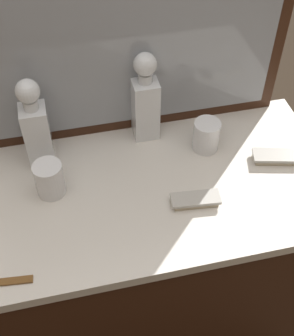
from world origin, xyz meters
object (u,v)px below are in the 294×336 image
object	(u,v)px
crystal_tumbler_far_left	(206,137)
tortoiseshell_comb	(10,281)
crystal_decanter_far_right	(145,104)
silver_brush_far_left	(195,200)
silver_brush_rear	(276,157)
crystal_decanter_right	(37,131)
crystal_tumbler_far_right	(50,180)

from	to	relation	value
crystal_tumbler_far_left	tortoiseshell_comb	world-z (taller)	crystal_tumbler_far_left
crystal_tumbler_far_left	tortoiseshell_comb	size ratio (longest dim) A/B	0.90
crystal_decanter_far_right	silver_brush_far_left	distance (m)	0.34
silver_brush_rear	tortoiseshell_comb	world-z (taller)	silver_brush_rear
crystal_tumbler_far_left	tortoiseshell_comb	distance (m)	0.71
silver_brush_far_left	tortoiseshell_comb	distance (m)	0.54
silver_brush_far_left	crystal_tumbler_far_left	bearing A→B (deg)	65.32
crystal_decanter_far_right	crystal_tumbler_far_left	world-z (taller)	crystal_decanter_far_right
crystal_decanter_right	crystal_tumbler_far_right	bearing A→B (deg)	-83.52
crystal_decanter_far_right	crystal_tumbler_far_left	bearing A→B (deg)	-32.23
crystal_decanter_right	tortoiseshell_comb	size ratio (longest dim) A/B	2.69
silver_brush_rear	tortoiseshell_comb	size ratio (longest dim) A/B	1.36
tortoiseshell_comb	crystal_tumbler_far_right	bearing A→B (deg)	65.14
crystal_decanter_right	tortoiseshell_comb	xyz separation A→B (m)	(-0.11, -0.41, -0.12)
crystal_tumbler_far_left	silver_brush_rear	distance (m)	0.22
crystal_tumbler_far_right	crystal_tumbler_far_left	bearing A→B (deg)	8.71
crystal_decanter_right	crystal_tumbler_far_left	size ratio (longest dim) A/B	2.98
crystal_decanter_right	crystal_decanter_far_right	bearing A→B (deg)	8.47
crystal_decanter_far_right	tortoiseshell_comb	xyz separation A→B (m)	(-0.45, -0.46, -0.12)
tortoiseshell_comb	crystal_decanter_right	bearing A→B (deg)	74.61
crystal_tumbler_far_left	tortoiseshell_comb	xyz separation A→B (m)	(-0.62, -0.35, -0.04)
silver_brush_far_left	silver_brush_rear	xyz separation A→B (m)	(0.29, 0.11, 0.00)
crystal_tumbler_far_right	silver_brush_rear	world-z (taller)	crystal_tumbler_far_right
crystal_tumbler_far_left	silver_brush_rear	size ratio (longest dim) A/B	0.66
crystal_decanter_far_right	crystal_decanter_right	size ratio (longest dim) A/B	1.01
crystal_tumbler_far_left	crystal_decanter_far_right	bearing A→B (deg)	147.77
silver_brush_rear	crystal_tumbler_far_right	bearing A→B (deg)	177.71
crystal_decanter_right	silver_brush_rear	xyz separation A→B (m)	(0.70, -0.16, -0.11)
crystal_decanter_right	crystal_tumbler_far_left	distance (m)	0.52
silver_brush_far_left	tortoiseshell_comb	bearing A→B (deg)	-165.10
crystal_decanter_far_right	crystal_decanter_right	distance (m)	0.34
silver_brush_far_left	silver_brush_rear	distance (m)	0.31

